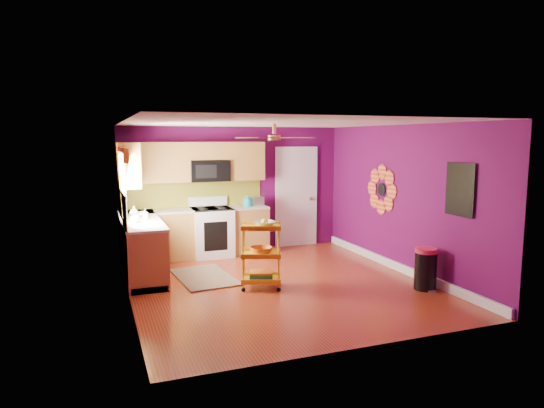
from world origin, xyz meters
name	(u,v)px	position (x,y,z in m)	size (l,w,h in m)	color
ground	(279,284)	(0.00, 0.00, 0.00)	(5.00, 5.00, 0.00)	maroon
room_envelope	(280,180)	(0.03, 0.00, 1.63)	(4.54, 5.04, 2.52)	#540949
lower_cabinets	(173,240)	(-1.35, 1.82, 0.43)	(2.81, 2.31, 0.94)	olive
electric_range	(212,231)	(-0.55, 2.17, 0.48)	(0.76, 0.66, 1.13)	white
upper_cabinetry	(174,164)	(-1.24, 2.17, 1.80)	(2.80, 2.30, 1.26)	olive
left_window	(123,173)	(-2.22, 1.05, 1.74)	(0.08, 1.35, 1.08)	white
panel_door	(296,198)	(1.35, 2.47, 1.02)	(0.95, 0.11, 2.15)	white
right_wall_art	(414,190)	(2.23, -0.34, 1.44)	(0.04, 2.74, 1.04)	black
ceiling_fan	(274,137)	(0.00, 0.20, 2.29)	(1.01, 1.01, 0.26)	#BF8C3F
shag_rug	(204,277)	(-1.02, 0.75, 0.01)	(0.84, 1.38, 0.02)	black
rolling_cart	(262,253)	(-0.31, -0.10, 0.55)	(0.71, 0.61, 1.07)	yellow
trash_can	(425,269)	(1.98, -1.02, 0.32)	(0.41, 0.42, 0.63)	black
teal_kettle	(248,202)	(0.19, 2.18, 1.02)	(0.18, 0.18, 0.21)	teal
toaster	(258,201)	(0.40, 2.18, 1.03)	(0.22, 0.15, 0.18)	beige
soap_bottle_a	(145,214)	(-1.88, 1.31, 1.02)	(0.08, 0.08, 0.17)	#EA3F72
soap_bottle_b	(134,211)	(-2.03, 1.66, 1.03)	(0.14, 0.14, 0.18)	white
counter_dish	(138,214)	(-1.97, 1.62, 0.97)	(0.28, 0.28, 0.07)	white
counter_cup	(135,219)	(-2.06, 0.99, 0.99)	(0.14, 0.14, 0.11)	white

